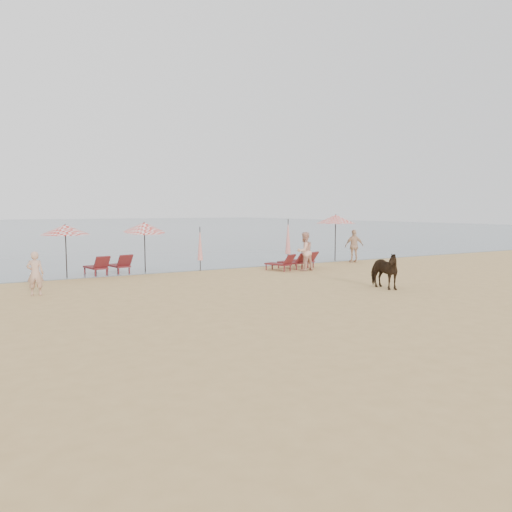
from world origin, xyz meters
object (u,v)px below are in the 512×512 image
(umbrella_open_left_a, at_px, (65,230))
(umbrella_closed_left, at_px, (200,244))
(cow, at_px, (383,270))
(umbrella_open_left_b, at_px, (144,227))
(beachgoer_left, at_px, (35,273))
(umbrella_closed_right, at_px, (288,237))
(lounger_cluster_right, at_px, (294,261))
(beachgoer_right_a, at_px, (305,251))
(lounger_cluster_left, at_px, (109,265))
(umbrella_open_right, at_px, (336,219))
(beachgoer_right_b, at_px, (354,246))

(umbrella_open_left_a, bearing_deg, umbrella_closed_left, -15.52)
(umbrella_open_left_a, xyz_separation_m, cow, (9.64, -8.84, -1.38))
(umbrella_open_left_b, xyz_separation_m, beachgoer_left, (-5.16, -4.32, -1.34))
(umbrella_closed_right, xyz_separation_m, beachgoer_left, (-12.57, -3.47, -0.74))
(lounger_cluster_right, distance_m, beachgoer_right_a, 0.96)
(lounger_cluster_left, height_order, umbrella_open_left_b, umbrella_open_left_b)
(umbrella_open_right, xyz_separation_m, cow, (-4.63, -8.53, -1.70))
(umbrella_open_left_b, bearing_deg, umbrella_open_left_a, 171.88)
(lounger_cluster_right, xyz_separation_m, cow, (-0.58, -6.70, 0.30))
(umbrella_open_left_b, bearing_deg, lounger_cluster_left, 167.20)
(umbrella_open_left_a, relative_size, umbrella_open_right, 0.87)
(umbrella_open_left_b, xyz_separation_m, beachgoer_right_a, (6.79, -3.21, -1.17))
(lounger_cluster_left, xyz_separation_m, cow, (7.79, -9.12, 0.26))
(beachgoer_left, distance_m, beachgoer_right_a, 12.01)
(beachgoer_left, bearing_deg, beachgoer_right_a, -156.20)
(umbrella_open_left_b, bearing_deg, cow, -68.74)
(lounger_cluster_right, relative_size, umbrella_closed_right, 1.18)
(lounger_cluster_left, distance_m, cow, 12.00)
(umbrella_open_left_a, relative_size, beachgoer_right_a, 1.24)
(umbrella_closed_left, relative_size, beachgoer_left, 1.39)
(umbrella_open_left_a, xyz_separation_m, umbrella_closed_left, (5.93, -0.58, -0.77))
(lounger_cluster_left, relative_size, lounger_cluster_right, 0.68)
(umbrella_open_left_b, height_order, beachgoer_left, umbrella_open_left_b)
(cow, bearing_deg, beachgoer_left, 159.65)
(beachgoer_right_a, bearing_deg, lounger_cluster_right, -89.95)
(umbrella_open_right, height_order, umbrella_closed_right, umbrella_open_right)
(umbrella_open_left_a, xyz_separation_m, umbrella_closed_right, (10.92, -0.57, -0.57))
(cow, bearing_deg, beachgoer_right_a, 86.25)
(lounger_cluster_right, distance_m, umbrella_closed_right, 2.04)
(umbrella_open_left_b, relative_size, beachgoer_right_a, 1.31)
(umbrella_closed_right, relative_size, beachgoer_right_a, 1.31)
(umbrella_closed_left, xyz_separation_m, cow, (3.72, -8.25, -0.61))
(umbrella_open_right, relative_size, beachgoer_right_b, 1.46)
(lounger_cluster_left, xyz_separation_m, umbrella_open_left_a, (-1.85, -0.28, 1.64))
(lounger_cluster_left, distance_m, umbrella_open_right, 12.59)
(umbrella_open_right, xyz_separation_m, umbrella_closed_right, (-3.35, -0.26, -0.89))
(umbrella_open_right, bearing_deg, beachgoer_right_a, -143.07)
(umbrella_closed_left, bearing_deg, beachgoer_left, -155.46)
(lounger_cluster_left, relative_size, umbrella_closed_right, 0.81)
(umbrella_closed_right, bearing_deg, umbrella_closed_left, -179.90)
(beachgoer_left, bearing_deg, beachgoer_right_b, -151.79)
(cow, bearing_deg, umbrella_open_left_b, 126.59)
(umbrella_open_left_a, relative_size, beachgoer_left, 1.52)
(beachgoer_left, relative_size, beachgoer_right_a, 0.82)
(lounger_cluster_left, bearing_deg, beachgoer_right_a, -30.92)
(umbrella_closed_left, distance_m, beachgoer_right_a, 4.98)
(umbrella_open_left_a, xyz_separation_m, beachgoer_left, (-1.65, -4.04, -1.31))
(cow, relative_size, beachgoer_right_a, 0.87)
(umbrella_open_right, distance_m, beachgoer_right_b, 1.83)
(umbrella_open_left_a, bearing_deg, lounger_cluster_right, -21.73)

